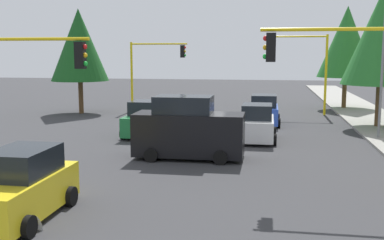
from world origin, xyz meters
name	(u,v)px	position (x,y,z in m)	size (l,w,h in m)	color
ground_plane	(198,149)	(0.00, 0.00, 0.00)	(120.00, 120.00, 0.00)	#353538
lane_arrow_near	(13,237)	(11.51, -3.00, 0.01)	(2.40, 1.10, 1.10)	silver
traffic_signal_near_left	(342,75)	(6.00, 5.68, 3.93)	(0.36, 4.59, 5.54)	yellow
traffic_signal_far_left	(302,59)	(-14.00, 5.75, 4.23)	(0.36, 4.59, 6.00)	yellow
traffic_signal_near_right	(22,77)	(6.00, -5.63, 3.75)	(0.36, 4.59, 5.28)	yellow
traffic_signal_far_right	(154,62)	(-14.00, -5.67, 3.89)	(0.36, 4.59, 5.49)	yellow
tree_roadside_far	(347,42)	(-18.00, 9.50, 5.53)	(4.60, 4.60, 8.42)	brown
tree_opposite_side	(79,45)	(-12.00, -11.00, 5.23)	(4.36, 4.36, 7.97)	brown
tree_roadside_mid	(382,36)	(-8.00, 10.00, 5.64)	(4.68, 4.68, 8.58)	brown
delivery_van_black	(188,130)	(2.00, -0.14, 1.28)	(2.22, 4.80, 2.77)	black
car_white	(257,124)	(-2.65, 2.74, 0.90)	(3.75, 2.06, 1.98)	white
car_blue	(264,111)	(-8.37, 3.04, 0.90)	(3.74, 2.10, 1.98)	blue
car_yellow	(21,187)	(10.21, -3.47, 0.90)	(4.13, 2.04, 1.98)	yellow
car_green	(145,120)	(-3.18, -3.51, 0.90)	(3.67, 2.09, 1.98)	#1E7238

